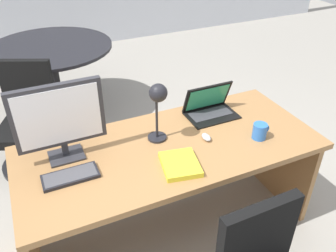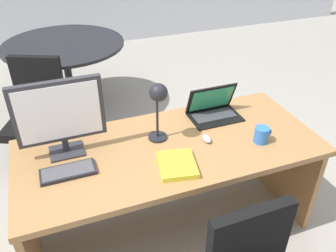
{
  "view_description": "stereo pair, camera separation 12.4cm",
  "coord_description": "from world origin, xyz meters",
  "px_view_note": "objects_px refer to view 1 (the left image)",
  "views": [
    {
      "loc": [
        -0.74,
        -1.58,
        2.02
      ],
      "look_at": [
        0.0,
        0.04,
        0.86
      ],
      "focal_mm": 37.55,
      "sensor_mm": 36.0,
      "label": 1
    },
    {
      "loc": [
        -0.63,
        -1.63,
        2.02
      ],
      "look_at": [
        0.0,
        0.04,
        0.86
      ],
      "focal_mm": 37.55,
      "sensor_mm": 36.0,
      "label": 2
    }
  ],
  "objects_px": {
    "keyboard": "(70,176)",
    "meeting_table": "(53,63)",
    "laptop": "(209,105)",
    "book": "(180,164)",
    "mouse": "(206,137)",
    "coffee_mug": "(260,131)",
    "meeting_chair_near": "(30,128)",
    "desk": "(167,165)",
    "monitor": "(59,118)",
    "desk_lamp": "(158,100)"
  },
  "relations": [
    {
      "from": "desk_lamp",
      "to": "desk",
      "type": "bearing_deg",
      "value": -35.2
    },
    {
      "from": "desk",
      "to": "laptop",
      "type": "relative_size",
      "value": 5.38
    },
    {
      "from": "desk",
      "to": "monitor",
      "type": "distance_m",
      "value": 0.77
    },
    {
      "from": "desk",
      "to": "meeting_table",
      "type": "distance_m",
      "value": 2.0
    },
    {
      "from": "laptop",
      "to": "meeting_table",
      "type": "distance_m",
      "value": 1.96
    },
    {
      "from": "monitor",
      "to": "mouse",
      "type": "relative_size",
      "value": 6.06
    },
    {
      "from": "laptop",
      "to": "meeting_chair_near",
      "type": "distance_m",
      "value": 1.59
    },
    {
      "from": "meeting_table",
      "to": "meeting_chair_near",
      "type": "xyz_separation_m",
      "value": [
        -0.36,
        -0.81,
        -0.22
      ]
    },
    {
      "from": "laptop",
      "to": "meeting_table",
      "type": "bearing_deg",
      "value": 114.91
    },
    {
      "from": "laptop",
      "to": "desk_lamp",
      "type": "bearing_deg",
      "value": -160.71
    },
    {
      "from": "coffee_mug",
      "to": "book",
      "type": "bearing_deg",
      "value": -175.45
    },
    {
      "from": "book",
      "to": "meeting_chair_near",
      "type": "xyz_separation_m",
      "value": [
        -0.74,
        1.41,
        -0.39
      ]
    },
    {
      "from": "book",
      "to": "desk",
      "type": "bearing_deg",
      "value": 81.84
    },
    {
      "from": "keyboard",
      "to": "coffee_mug",
      "type": "height_order",
      "value": "coffee_mug"
    },
    {
      "from": "laptop",
      "to": "keyboard",
      "type": "xyz_separation_m",
      "value": [
        -1.03,
        -0.28,
        -0.06
      ]
    },
    {
      "from": "mouse",
      "to": "book",
      "type": "distance_m",
      "value": 0.32
    },
    {
      "from": "coffee_mug",
      "to": "meeting_chair_near",
      "type": "height_order",
      "value": "meeting_chair_near"
    },
    {
      "from": "book",
      "to": "desk_lamp",
      "type": "bearing_deg",
      "value": 91.88
    },
    {
      "from": "book",
      "to": "meeting_table",
      "type": "distance_m",
      "value": 2.25
    },
    {
      "from": "monitor",
      "to": "meeting_table",
      "type": "xyz_separation_m",
      "value": [
        0.19,
        1.85,
        -0.42
      ]
    },
    {
      "from": "keyboard",
      "to": "mouse",
      "type": "height_order",
      "value": "mouse"
    },
    {
      "from": "desk",
      "to": "coffee_mug",
      "type": "xyz_separation_m",
      "value": [
        0.55,
        -0.21,
        0.25
      ]
    },
    {
      "from": "desk",
      "to": "keyboard",
      "type": "distance_m",
      "value": 0.66
    },
    {
      "from": "laptop",
      "to": "coffee_mug",
      "type": "relative_size",
      "value": 2.96
    },
    {
      "from": "desk",
      "to": "meeting_chair_near",
      "type": "relative_size",
      "value": 2.05
    },
    {
      "from": "meeting_table",
      "to": "mouse",
      "type": "bearing_deg",
      "value": -72.5
    },
    {
      "from": "mouse",
      "to": "meeting_table",
      "type": "bearing_deg",
      "value": 107.5
    },
    {
      "from": "meeting_chair_near",
      "to": "mouse",
      "type": "bearing_deg",
      "value": -50.89
    },
    {
      "from": "desk",
      "to": "keyboard",
      "type": "bearing_deg",
      "value": -171.65
    },
    {
      "from": "coffee_mug",
      "to": "meeting_table",
      "type": "xyz_separation_m",
      "value": [
        -0.96,
        2.17,
        -0.21
      ]
    },
    {
      "from": "laptop",
      "to": "book",
      "type": "bearing_deg",
      "value": -134.95
    },
    {
      "from": "mouse",
      "to": "meeting_table",
      "type": "xyz_separation_m",
      "value": [
        -0.64,
        2.04,
        -0.17
      ]
    },
    {
      "from": "desk",
      "to": "keyboard",
      "type": "height_order",
      "value": "keyboard"
    },
    {
      "from": "mouse",
      "to": "desk_lamp",
      "type": "xyz_separation_m",
      "value": [
        -0.28,
        0.12,
        0.27
      ]
    },
    {
      "from": "monitor",
      "to": "laptop",
      "type": "distance_m",
      "value": 1.04
    },
    {
      "from": "book",
      "to": "meeting_table",
      "type": "height_order",
      "value": "book"
    },
    {
      "from": "monitor",
      "to": "desk_lamp",
      "type": "height_order",
      "value": "monitor"
    },
    {
      "from": "desk",
      "to": "book",
      "type": "distance_m",
      "value": 0.33
    },
    {
      "from": "keyboard",
      "to": "meeting_table",
      "type": "bearing_deg",
      "value": 84.17
    },
    {
      "from": "mouse",
      "to": "meeting_chair_near",
      "type": "bearing_deg",
      "value": 129.11
    },
    {
      "from": "laptop",
      "to": "mouse",
      "type": "height_order",
      "value": "laptop"
    },
    {
      "from": "desk_lamp",
      "to": "book",
      "type": "height_order",
      "value": "desk_lamp"
    },
    {
      "from": "keyboard",
      "to": "meeting_table",
      "type": "distance_m",
      "value": 2.07
    },
    {
      "from": "monitor",
      "to": "desk_lamp",
      "type": "bearing_deg",
      "value": -7.68
    },
    {
      "from": "mouse",
      "to": "meeting_table",
      "type": "relative_size",
      "value": 0.07
    },
    {
      "from": "desk",
      "to": "meeting_chair_near",
      "type": "bearing_deg",
      "value": 123.92
    },
    {
      "from": "meeting_chair_near",
      "to": "desk",
      "type": "bearing_deg",
      "value": -56.08
    },
    {
      "from": "desk",
      "to": "book",
      "type": "bearing_deg",
      "value": -98.16
    },
    {
      "from": "desk_lamp",
      "to": "meeting_table",
      "type": "bearing_deg",
      "value": 100.81
    },
    {
      "from": "meeting_table",
      "to": "monitor",
      "type": "bearing_deg",
      "value": -95.93
    }
  ]
}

